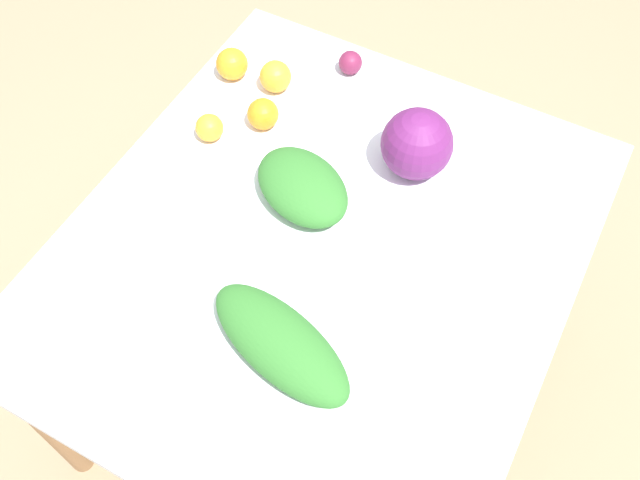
# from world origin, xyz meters

# --- Properties ---
(ground_plane) EXTENTS (8.00, 8.00, 0.00)m
(ground_plane) POSITION_xyz_m (0.00, 0.00, 0.00)
(ground_plane) COLOR #937A5B
(dining_table) EXTENTS (1.19, 1.04, 0.72)m
(dining_table) POSITION_xyz_m (0.00, 0.00, 0.63)
(dining_table) COLOR silver
(dining_table) RESTS_ON ground_plane
(cabbage_purple) EXTENTS (0.16, 0.16, 0.16)m
(cabbage_purple) POSITION_xyz_m (0.29, -0.09, 0.80)
(cabbage_purple) COLOR #601E5B
(cabbage_purple) RESTS_ON dining_table
(greens_bunch_kale) EXTENTS (0.23, 0.36, 0.08)m
(greens_bunch_kale) POSITION_xyz_m (-0.26, -0.05, 0.76)
(greens_bunch_kale) COLOR #2D6B28
(greens_bunch_kale) RESTS_ON dining_table
(greens_bunch_beet_tops) EXTENTS (0.25, 0.29, 0.09)m
(greens_bunch_beet_tops) POSITION_xyz_m (0.09, 0.09, 0.76)
(greens_bunch_beet_tops) COLOR #2D6B28
(greens_bunch_beet_tops) RESTS_ON dining_table
(beet_root) EXTENTS (0.06, 0.06, 0.06)m
(beet_root) POSITION_xyz_m (0.50, 0.18, 0.75)
(beet_root) COLOR maroon
(beet_root) RESTS_ON dining_table
(orange_0) EXTENTS (0.07, 0.07, 0.07)m
(orange_0) POSITION_xyz_m (0.15, 0.37, 0.75)
(orange_0) COLOR orange
(orange_0) RESTS_ON dining_table
(orange_1) EXTENTS (0.08, 0.08, 0.08)m
(orange_1) POSITION_xyz_m (0.24, 0.28, 0.76)
(orange_1) COLOR orange
(orange_1) RESTS_ON dining_table
(orange_2) EXTENTS (0.08, 0.08, 0.08)m
(orange_2) POSITION_xyz_m (0.36, 0.32, 0.76)
(orange_2) COLOR orange
(orange_2) RESTS_ON dining_table
(orange_3) EXTENTS (0.08, 0.08, 0.08)m
(orange_3) POSITION_xyz_m (0.35, 0.44, 0.76)
(orange_3) COLOR orange
(orange_3) RESTS_ON dining_table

